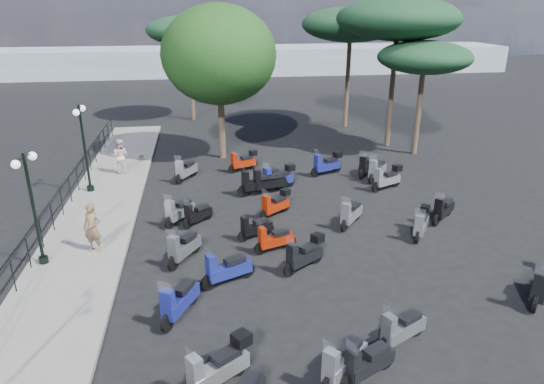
{
  "coord_description": "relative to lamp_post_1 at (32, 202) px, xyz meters",
  "views": [
    {
      "loc": [
        -2.26,
        -14.91,
        7.91
      ],
      "look_at": [
        0.26,
        2.07,
        1.2
      ],
      "focal_mm": 32.0,
      "sensor_mm": 36.0,
      "label": 1
    }
  ],
  "objects": [
    {
      "name": "scooter_26",
      "position": [
        14.42,
        -4.1,
        -1.74
      ],
      "size": [
        1.36,
        1.38,
        1.45
      ],
      "rotation": [
        0.0,
        0.0,
        2.36
      ],
      "color": "black",
      "rests_on": "ground"
    },
    {
      "name": "pine_1",
      "position": [
        16.11,
        12.02,
        4.87
      ],
      "size": [
        6.72,
        6.72,
        8.31
      ],
      "color": "#38281E",
      "rests_on": "ground"
    },
    {
      "name": "scooter_29",
      "position": [
        13.08,
        7.01,
        -1.75
      ],
      "size": [
        1.16,
        1.49,
        1.41
      ],
      "rotation": [
        0.0,
        0.0,
        2.5
      ],
      "color": "black",
      "rests_on": "ground"
    },
    {
      "name": "lamp_post_2",
      "position": [
        0.22,
        6.43,
        0.09
      ],
      "size": [
        0.33,
        1.13,
        3.83
      ],
      "rotation": [
        0.0,
        0.0,
        -0.08
      ],
      "color": "black",
      "rests_on": "sidewalk"
    },
    {
      "name": "scooter_4",
      "position": [
        4.89,
        2.53,
        -1.83
      ],
      "size": [
        1.15,
        1.12,
        1.2
      ],
      "rotation": [
        0.0,
        0.0,
        2.34
      ],
      "color": "black",
      "rests_on": "ground"
    },
    {
      "name": "woman",
      "position": [
        1.49,
        0.58,
        -1.24
      ],
      "size": [
        0.72,
        0.58,
        1.7
      ],
      "primitive_type": "imported",
      "rotation": [
        0.0,
        0.0,
        -0.32
      ],
      "color": "brown",
      "rests_on": "sidewalk"
    },
    {
      "name": "pedestrian_far",
      "position": [
        1.24,
        8.73,
        -1.25
      ],
      "size": [
        0.92,
        0.77,
        1.69
      ],
      "primitive_type": "imported",
      "rotation": [
        0.0,
        0.0,
        2.97
      ],
      "color": "beige",
      "rests_on": "sidewalk"
    },
    {
      "name": "railing",
      "position": [
        -0.31,
        3.16,
        -1.35
      ],
      "size": [
        0.04,
        26.04,
        1.1
      ],
      "color": "black",
      "rests_on": "sidewalk"
    },
    {
      "name": "scooter_13",
      "position": [
        8.59,
        -6.35,
        -1.79
      ],
      "size": [
        1.52,
        0.92,
        1.32
      ],
      "rotation": [
        0.0,
        0.0,
        2.05
      ],
      "color": "black",
      "rests_on": "ground"
    },
    {
      "name": "scooter_3",
      "position": [
        4.21,
        2.75,
        -1.76
      ],
      "size": [
        1.15,
        1.47,
        1.4
      ],
      "rotation": [
        0.0,
        0.0,
        2.5
      ],
      "color": "black",
      "rests_on": "ground"
    },
    {
      "name": "scooter_8",
      "position": [
        8.22,
        -1.36,
        -1.73
      ],
      "size": [
        1.49,
        1.11,
        1.36
      ],
      "rotation": [
        0.0,
        0.0,
        2.17
      ],
      "color": "black",
      "rests_on": "ground"
    },
    {
      "name": "ground",
      "position": [
        7.49,
        0.36,
        -2.25
      ],
      "size": [
        120.0,
        120.0,
        0.0
      ],
      "primitive_type": "plane",
      "color": "black",
      "rests_on": "ground"
    },
    {
      "name": "lamp_post_1",
      "position": [
        0.0,
        0.0,
        0.0
      ],
      "size": [
        0.48,
        1.05,
        3.67
      ],
      "rotation": [
        0.0,
        0.0,
        -0.28
      ],
      "color": "black",
      "rests_on": "sidewalk"
    },
    {
      "name": "scooter_19",
      "position": [
        9.8,
        -5.31,
        -1.78
      ],
      "size": [
        1.55,
        0.93,
        1.34
      ],
      "rotation": [
        0.0,
        0.0,
        2.05
      ],
      "color": "black",
      "rests_on": "ground"
    },
    {
      "name": "scooter_7",
      "position": [
        5.74,
        -1.88,
        -1.75
      ],
      "size": [
        1.67,
        0.91,
        1.41
      ],
      "rotation": [
        0.0,
        0.0,
        1.99
      ],
      "color": "black",
      "rests_on": "ground"
    },
    {
      "name": "scooter_1",
      "position": [
        4.38,
        -3.36,
        -1.73
      ],
      "size": [
        1.04,
        1.68,
        1.47
      ],
      "rotation": [
        0.0,
        0.0,
        2.65
      ],
      "color": "black",
      "rests_on": "ground"
    },
    {
      "name": "scooter_28",
      "position": [
        13.41,
        5.05,
        -1.73
      ],
      "size": [
        1.6,
        0.94,
        1.37
      ],
      "rotation": [
        0.0,
        0.0,
        2.01
      ],
      "color": "black",
      "rests_on": "ground"
    },
    {
      "name": "scooter_27",
      "position": [
        14.29,
        1.44,
        -1.77
      ],
      "size": [
        1.35,
        1.22,
        1.37
      ],
      "rotation": [
        0.0,
        0.0,
        2.3
      ],
      "color": "black",
      "rests_on": "ground"
    },
    {
      "name": "sidewalk",
      "position": [
        0.99,
        3.36,
        -2.17
      ],
      "size": [
        3.0,
        30.0,
        0.15
      ],
      "primitive_type": "cube",
      "color": "slate",
      "rests_on": "ground"
    },
    {
      "name": "pine_0",
      "position": [
        15.01,
        17.05,
        4.37
      ],
      "size": [
        6.31,
        6.31,
        7.74
      ],
      "color": "#38281E",
      "rests_on": "ground"
    },
    {
      "name": "pine_2",
      "position": [
        4.7,
        20.65,
        3.92
      ],
      "size": [
        5.77,
        5.77,
        7.19
      ],
      "color": "#38281E",
      "rests_on": "ground"
    },
    {
      "name": "scooter_6",
      "position": [
        5.31,
        -6.1,
        -1.7
      ],
      "size": [
        1.6,
        1.19,
        1.46
      ],
      "rotation": [
        0.0,
        0.0,
        2.17
      ],
      "color": "black",
      "rests_on": "ground"
    },
    {
      "name": "scooter_12",
      "position": [
        8.05,
        -6.27,
        -1.75
      ],
      "size": [
        1.38,
        1.28,
        1.42
      ],
      "rotation": [
        0.0,
        0.0,
        2.31
      ],
      "color": "black",
      "rests_on": "ground"
    },
    {
      "name": "scooter_5",
      "position": [
        4.37,
        7.62,
        -1.76
      ],
      "size": [
        1.05,
        1.56,
        1.4
      ],
      "rotation": [
        0.0,
        0.0,
        2.59
      ],
      "color": "black",
      "rests_on": "ground"
    },
    {
      "name": "broadleaf_tree",
      "position": [
        6.31,
        11.04,
        3.2
      ],
      "size": [
        5.91,
        5.91,
        7.97
      ],
      "color": "#38281E",
      "rests_on": "ground"
    },
    {
      "name": "scooter_10",
      "position": [
        8.27,
        6.21,
        -1.8
      ],
      "size": [
        1.0,
        1.39,
        1.28
      ],
      "rotation": [
        0.0,
        0.0,
        2.55
      ],
      "color": "black",
      "rests_on": "ground"
    },
    {
      "name": "scooter_30",
      "position": [
        7.49,
        5.26,
        -1.73
      ],
      "size": [
        1.82,
        0.79,
        1.48
      ],
      "rotation": [
        0.0,
        0.0,
        1.85
      ],
      "color": "black",
      "rests_on": "ground"
    },
    {
      "name": "pine_3",
      "position": [
        17.0,
        10.19,
        2.99
      ],
      "size": [
        4.93,
        4.93,
        6.12
      ],
      "color": "#38281E",
      "rests_on": "ground"
    },
    {
      "name": "scooter_16",
      "position": [
        8.53,
        5.74,
        -1.71
      ],
      "size": [
        1.68,
        0.95,
        1.42
      ],
      "rotation": [
        0.0,
        0.0,
        1.99
      ],
      "color": "black",
      "rests_on": "ground"
    },
    {
      "name": "scooter_11",
      "position": [
        7.21,
        8.58,
        -1.75
      ],
      "size": [
        1.53,
        0.89,
        1.3
      ],
      "rotation": [
        0.0,
        0.0,
        2.01
      ],
      "color": "black",
      "rests_on": "ground"
    },
    {
      "name": "distant_hills",
      "position": [
        7.49,
        45.36,
        -0.75
      ],
      "size": [
        70.0,
        8.0,
        3.0
      ],
      "primitive_type": "cube",
      "color": "gray",
      "rests_on": "ground"
    },
    {
      "name": "scooter_15",
      "position": [
        7.46,
        -0.04,
        -1.81
      ],
      "size": [
        1.52,
        0.72,
        1.25
      ],
      "rotation": [
        0.0,
        0.0,
        1.9
      ],
      "color": "black",
      "rests_on": "ground"
    },
    {
      "name": "scooter_21",
      "position": [
        10.63,
        1.54,
        -1.77
      ],
      "size": [
        1.19,
        1.41,
        1.38
      ],
      "rotation": [
        0.0,
        0.0,
        2.46
      ],
      "color": "black",
      "rests_on": "ground"
    },
    {
      "name": "scooter_20",
      "position": [
        12.88,
        0.31,
        -1.75
      ],
      "size": [
        1.07,
        1.43,
        1.31
      ],
      "rotation": [
        0.0,
        0.0,
        2.54
      ],
      "color": "black",
      "rests_on": "ground"
    },
    {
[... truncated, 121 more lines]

